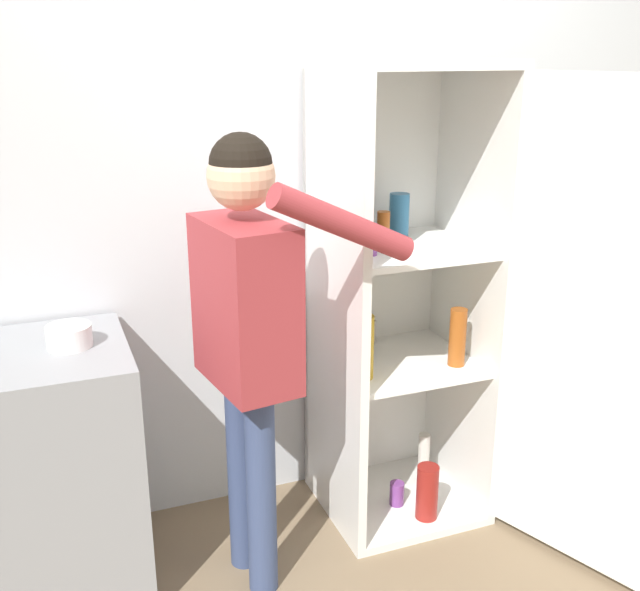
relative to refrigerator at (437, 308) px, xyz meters
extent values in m
cube|color=silver|center=(-0.36, 0.43, 0.36)|extent=(7.00, 0.06, 2.55)
cube|color=white|center=(-0.10, 0.09, -0.89)|extent=(0.62, 0.59, 0.04)
cube|color=white|center=(-0.10, 0.09, 0.91)|extent=(0.62, 0.59, 0.04)
cube|color=white|center=(-0.10, 0.36, 0.01)|extent=(0.62, 0.03, 1.77)
cube|color=white|center=(-0.40, 0.09, 0.01)|extent=(0.04, 0.59, 1.77)
cube|color=white|center=(0.19, 0.09, 0.01)|extent=(0.03, 0.59, 1.77)
cube|color=white|center=(-0.10, 0.09, -0.25)|extent=(0.55, 0.52, 0.02)
cube|color=white|center=(-0.10, 0.09, 0.23)|extent=(0.55, 0.52, 0.02)
cube|color=white|center=(0.34, -0.49, 0.01)|extent=(0.26, 0.60, 1.77)
cylinder|color=#9E4C19|center=(0.08, -0.04, -0.12)|extent=(0.07, 0.07, 0.23)
cylinder|color=black|center=(-0.31, 0.17, 0.32)|extent=(0.08, 0.08, 0.15)
cylinder|color=#9E4C19|center=(-0.18, 0.13, 0.31)|extent=(0.05, 0.05, 0.13)
cylinder|color=beige|center=(0.04, 0.12, -0.75)|extent=(0.05, 0.05, 0.25)
cylinder|color=maroon|center=(-0.06, -0.10, -0.76)|extent=(0.09, 0.09, 0.24)
cylinder|color=beige|center=(-0.15, 0.29, -0.18)|extent=(0.05, 0.05, 0.10)
cylinder|color=#723884|center=(-0.30, 0.01, 0.30)|extent=(0.06, 0.06, 0.12)
cylinder|color=#B78C1E|center=(-0.32, -0.02, -0.11)|extent=(0.09, 0.09, 0.25)
cylinder|color=#723884|center=(-0.13, 0.03, -0.82)|extent=(0.06, 0.06, 0.10)
cylinder|color=teal|center=(-0.06, 0.22, 0.33)|extent=(0.08, 0.08, 0.18)
cylinder|color=#384770|center=(-0.82, -0.05, -0.51)|extent=(0.11, 0.11, 0.79)
cylinder|color=#384770|center=(-0.80, -0.22, -0.51)|extent=(0.11, 0.11, 0.79)
cube|color=#9E3338|center=(-0.81, -0.13, 0.16)|extent=(0.29, 0.44, 0.56)
sphere|color=#DBAD89|center=(-0.81, -0.13, 0.58)|extent=(0.22, 0.22, 0.22)
sphere|color=black|center=(-0.81, -0.13, 0.62)|extent=(0.20, 0.20, 0.20)
cylinder|color=#9E3338|center=(-0.84, 0.09, 0.13)|extent=(0.08, 0.08, 0.53)
cylinder|color=#9E3338|center=(-0.54, -0.33, 0.45)|extent=(0.52, 0.16, 0.30)
cube|color=gray|center=(-1.50, 0.08, -0.45)|extent=(0.64, 0.60, 0.92)
cylinder|color=white|center=(-1.37, 0.08, 0.05)|extent=(0.15, 0.15, 0.08)
camera|label=1|loc=(-1.43, -2.41, 0.96)|focal=42.00mm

